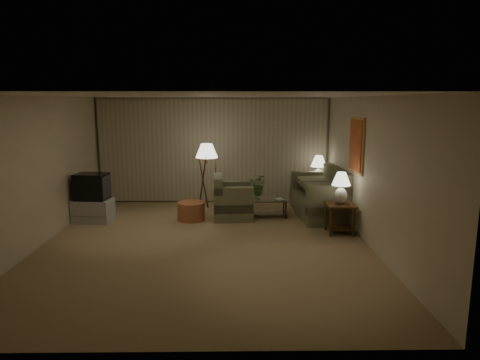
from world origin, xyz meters
name	(u,v)px	position (x,y,z in m)	size (l,w,h in m)	color
ground	(205,243)	(0.00, 0.00, 0.00)	(7.00, 7.00, 0.00)	olive
room_shell	(210,142)	(0.02, 1.51, 1.75)	(6.04, 7.02, 2.72)	#C4BA96
sofa	(319,197)	(2.50, 1.96, 0.44)	(2.07, 1.19, 0.88)	#737451
armchair	(233,201)	(0.51, 1.78, 0.38)	(0.99, 0.95, 0.77)	#737451
side_table_near	(340,213)	(2.65, 0.61, 0.41)	(0.56, 0.56, 0.60)	#351F0E
side_table_far	(318,190)	(2.65, 2.90, 0.39)	(0.45, 0.37, 0.60)	#351F0E
table_lamp_near	(341,185)	(2.65, 0.61, 0.98)	(0.37, 0.37, 0.64)	silver
table_lamp_far	(319,167)	(2.65, 2.90, 1.00)	(0.39, 0.39, 0.68)	silver
coffee_table	(265,205)	(1.24, 1.86, 0.28)	(1.06, 0.58, 0.41)	silver
tv_cabinet	(93,211)	(-2.55, 1.50, 0.25)	(0.87, 0.60, 0.50)	#AFAFB1
crt_tv	(92,187)	(-2.55, 1.50, 0.79)	(0.72, 0.55, 0.57)	black
floor_lamp	(207,176)	(-0.11, 2.43, 0.85)	(0.53, 0.53, 1.62)	#351F0E
ottoman	(191,211)	(-0.42, 1.61, 0.20)	(0.61, 0.61, 0.40)	#B0613B
vase	(258,196)	(1.09, 1.86, 0.49)	(0.14, 0.14, 0.15)	silver
flowers	(258,182)	(1.09, 1.86, 0.81)	(0.44, 0.38, 0.49)	#3B662D
book	(276,200)	(1.49, 1.76, 0.42)	(0.16, 0.23, 0.02)	olive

